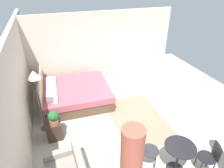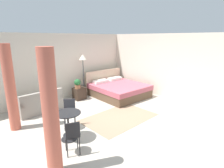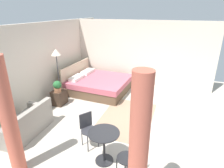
{
  "view_description": "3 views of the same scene",
  "coord_description": "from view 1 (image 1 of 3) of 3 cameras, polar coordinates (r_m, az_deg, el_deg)",
  "views": [
    {
      "loc": [
        -4.12,
        2.08,
        3.9
      ],
      "look_at": [
        0.7,
        0.39,
        0.97
      ],
      "focal_mm": 31.15,
      "sensor_mm": 36.0,
      "label": 1
    },
    {
      "loc": [
        -3.99,
        -4.05,
        2.56
      ],
      "look_at": [
        0.28,
        0.43,
        0.97
      ],
      "focal_mm": 29.21,
      "sensor_mm": 36.0,
      "label": 2
    },
    {
      "loc": [
        -4.89,
        -1.49,
        3.09
      ],
      "look_at": [
        -0.04,
        0.25,
        1.07
      ],
      "focal_mm": 30.37,
      "sensor_mm": 36.0,
      "label": 3
    }
  ],
  "objects": [
    {
      "name": "area_rug",
      "position": [
        6.12,
        7.61,
        -10.06
      ],
      "size": [
        2.34,
        1.53,
        0.01
      ],
      "primitive_type": "cube",
      "color": "#93755B",
      "rests_on": "ground"
    },
    {
      "name": "cafe_chair_near_window",
      "position": [
        4.91,
        27.03,
        -18.24
      ],
      "size": [
        0.5,
        0.5,
        0.82
      ],
      "color": "black",
      "rests_on": "ground"
    },
    {
      "name": "potted_plant",
      "position": [
        5.21,
        -16.8,
        -9.43
      ],
      "size": [
        0.27,
        0.27,
        0.39
      ],
      "color": "#935B3D",
      "rests_on": "nightstand"
    },
    {
      "name": "cafe_chair_near_couch",
      "position": [
        4.63,
        10.13,
        -17.95
      ],
      "size": [
        0.57,
        0.57,
        0.83
      ],
      "color": "#2D2D33",
      "rests_on": "ground"
    },
    {
      "name": "floor_lamp",
      "position": [
        5.2,
        -21.72,
        1.04
      ],
      "size": [
        0.33,
        0.33,
        1.85
      ],
      "color": "#3F3F44",
      "rests_on": "ground"
    },
    {
      "name": "nightstand",
      "position": [
        5.58,
        -16.63,
        -12.56
      ],
      "size": [
        0.47,
        0.39,
        0.51
      ],
      "color": "#38281E",
      "rests_on": "ground"
    },
    {
      "name": "ground_plane",
      "position": [
        6.05,
        5.75,
        -10.64
      ],
      "size": [
        8.91,
        8.8,
        0.02
      ],
      "primitive_type": "cube",
      "color": "#B2A899"
    },
    {
      "name": "bed",
      "position": [
        6.81,
        -10.93,
        -2.77
      ],
      "size": [
        2.14,
        2.31,
        1.05
      ],
      "color": "brown",
      "rests_on": "ground"
    },
    {
      "name": "wall_back",
      "position": [
        4.91,
        -25.95,
        -4.73
      ],
      "size": [
        8.91,
        0.12,
        2.72
      ],
      "primitive_type": "cube",
      "color": "beige",
      "rests_on": "ground"
    },
    {
      "name": "balcony_table",
      "position": [
        4.67,
        18.99,
        -18.83
      ],
      "size": [
        0.67,
        0.67,
        0.74
      ],
      "color": "black",
      "rests_on": "ground"
    },
    {
      "name": "wall_right",
      "position": [
        7.8,
        -2.85,
        10.77
      ],
      "size": [
        0.12,
        5.8,
        2.72
      ],
      "primitive_type": "cube",
      "color": "beige",
      "rests_on": "ground"
    }
  ]
}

